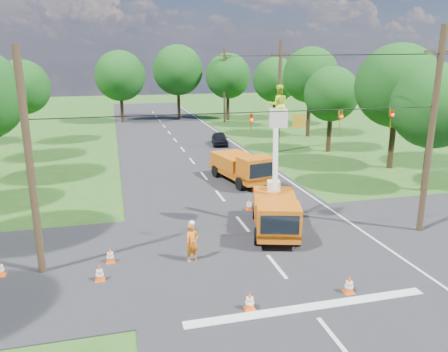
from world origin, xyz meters
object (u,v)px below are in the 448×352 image
object	(u,v)px
tree_right_e	(275,80)
distant_car	(220,139)
traffic_cone_0	(250,301)
tree_right_b	(398,86)
tree_right_c	(332,94)
tree_right_d	(311,75)
tree_right_a	(434,106)
pole_left	(30,166)
pole_right_mid	(279,97)
second_truck	(242,167)
tree_left_f	(22,87)
traffic_cone_5	(100,273)
tree_far_b	(178,70)
pole_right_near	(431,132)
tree_far_c	(228,76)
traffic_cone_2	(249,204)
traffic_cone_6	(0,268)
traffic_cone_4	(110,255)
ground_worker	(192,243)
traffic_cone_3	(254,186)
traffic_cone_1	(349,285)
pole_right_far	(225,84)
tree_far_a	(120,76)
traffic_cone_7	(252,165)

from	to	relation	value
tree_right_e	distant_car	bearing A→B (deg)	-132.85
traffic_cone_0	tree_right_b	bearing A→B (deg)	44.49
tree_right_c	tree_right_d	size ratio (longest dim) A/B	0.81
distant_car	tree_right_a	world-z (taller)	tree_right_a
pole_left	pole_right_mid	bearing A→B (deg)	48.01
second_truck	tree_left_f	xyz separation A→B (m)	(-17.08, 19.23, 4.54)
traffic_cone_5	tree_right_c	bearing A→B (deg)	44.97
distant_car	tree_right_e	size ratio (longest dim) A/B	0.43
tree_right_d	tree_far_b	bearing A→B (deg)	123.25
distant_car	tree_right_e	bearing A→B (deg)	56.03
pole_right_near	tree_far_c	world-z (taller)	pole_right_near
tree_right_d	pole_right_mid	bearing A→B (deg)	-131.99
distant_car	tree_right_e	world-z (taller)	tree_right_e
tree_right_a	tree_right_c	distance (m)	13.01
traffic_cone_2	tree_far_b	xyz separation A→B (m)	(2.00, 39.92, 6.45)
traffic_cone_6	traffic_cone_4	bearing A→B (deg)	1.80
tree_left_f	tree_right_a	xyz separation A→B (m)	(28.30, -24.00, -0.12)
pole_left	tree_right_b	size ratio (longest dim) A/B	0.93
ground_worker	tree_left_f	xyz separation A→B (m)	(-11.47, 30.54, 4.82)
tree_right_b	distant_car	bearing A→B (deg)	131.51
pole_left	tree_far_c	world-z (taller)	tree_far_c
traffic_cone_3	tree_right_a	distance (m)	12.47
tree_right_d	tree_far_c	bearing A→B (deg)	109.46
traffic_cone_3	tree_far_b	distance (m)	36.98
tree_right_a	tree_right_d	size ratio (longest dim) A/B	0.85
tree_far_b	pole_left	bearing A→B (deg)	-105.52
traffic_cone_0	traffic_cone_1	bearing A→B (deg)	2.15
tree_left_f	pole_right_far	bearing A→B (deg)	23.23
traffic_cone_2	pole_right_near	distance (m)	10.23
traffic_cone_0	pole_right_near	xyz separation A→B (m)	(10.58, 4.77, 4.75)
pole_right_mid	tree_right_a	xyz separation A→B (m)	(5.00, -14.00, 0.46)
traffic_cone_0	pole_right_far	size ratio (longest dim) A/B	0.07
pole_right_far	tree_far_c	distance (m)	2.43
traffic_cone_0	pole_left	distance (m)	9.75
tree_left_f	tree_right_d	distance (m)	29.77
distant_car	traffic_cone_4	world-z (taller)	distant_car
traffic_cone_1	pole_left	distance (m)	12.94
tree_far_a	tree_right_c	bearing A→B (deg)	-52.83
pole_right_near	tree_far_c	size ratio (longest dim) A/B	1.09
traffic_cone_1	tree_right_a	size ratio (longest dim) A/B	0.09
tree_right_c	tree_left_f	bearing A→B (deg)	158.55
pole_right_near	pole_right_mid	bearing A→B (deg)	90.00
traffic_cone_0	traffic_cone_6	distance (m)	10.21
traffic_cone_5	tree_right_e	distance (m)	42.34
traffic_cone_7	tree_right_b	xyz separation A→B (m)	(10.84, -2.21, 6.08)
tree_right_d	tree_left_f	bearing A→B (deg)	174.21
pole_right_mid	pole_left	xyz separation A→B (m)	(-18.00, -20.00, -0.61)
traffic_cone_0	traffic_cone_6	size ratio (longest dim) A/B	1.00
tree_right_b	tree_far_a	distance (m)	36.89
traffic_cone_0	traffic_cone_2	bearing A→B (deg)	72.65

